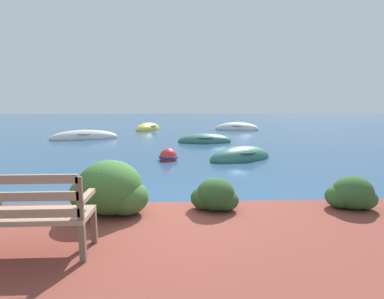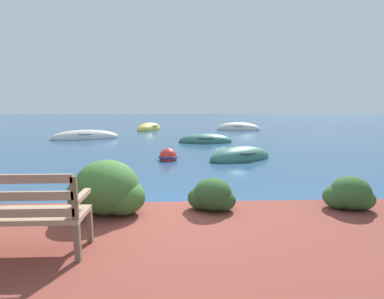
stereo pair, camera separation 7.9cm
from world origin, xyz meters
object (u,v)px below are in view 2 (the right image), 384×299
(rowboat_outer, at_px, (238,129))
(rowboat_nearest, at_px, (240,157))
(rowboat_mid, at_px, (205,141))
(mooring_buoy, at_px, (168,157))
(rowboat_distant, at_px, (149,129))
(rowboat_far, at_px, (85,138))
(park_bench, at_px, (19,212))

(rowboat_outer, bearing_deg, rowboat_nearest, -90.90)
(rowboat_mid, distance_m, mooring_buoy, 4.34)
(mooring_buoy, bearing_deg, rowboat_outer, 67.08)
(rowboat_outer, relative_size, rowboat_distant, 1.17)
(rowboat_far, bearing_deg, rowboat_distant, -135.71)
(park_bench, bearing_deg, rowboat_outer, 70.51)
(rowboat_far, bearing_deg, rowboat_mid, 150.92)
(mooring_buoy, bearing_deg, rowboat_distant, 99.25)
(rowboat_nearest, xyz_separation_m, rowboat_mid, (-0.79, 4.07, -0.00))
(rowboat_far, relative_size, rowboat_distant, 1.33)
(park_bench, height_order, rowboat_outer, park_bench)
(rowboat_mid, bearing_deg, rowboat_outer, -114.00)
(rowboat_distant, relative_size, mooring_buoy, 4.07)
(rowboat_far, distance_m, rowboat_distant, 5.29)
(rowboat_nearest, distance_m, rowboat_distant, 10.80)
(rowboat_nearest, distance_m, rowboat_outer, 9.90)
(rowboat_distant, bearing_deg, rowboat_far, 175.17)
(rowboat_nearest, height_order, rowboat_mid, rowboat_nearest)
(park_bench, relative_size, rowboat_outer, 0.46)
(rowboat_nearest, relative_size, rowboat_outer, 0.83)
(park_bench, relative_size, rowboat_distant, 0.54)
(rowboat_nearest, bearing_deg, rowboat_distant, 86.33)
(park_bench, distance_m, rowboat_far, 12.18)
(rowboat_distant, bearing_deg, park_bench, -153.34)
(rowboat_far, xyz_separation_m, mooring_buoy, (4.31, -5.49, 0.03))
(mooring_buoy, bearing_deg, rowboat_far, 128.12)
(rowboat_far, relative_size, rowboat_outer, 1.14)
(rowboat_far, relative_size, mooring_buoy, 5.43)
(rowboat_nearest, height_order, rowboat_outer, rowboat_outer)
(rowboat_nearest, relative_size, rowboat_distant, 0.97)
(rowboat_nearest, xyz_separation_m, rowboat_far, (-6.62, 5.49, 0.00))
(park_bench, bearing_deg, mooring_buoy, 77.48)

